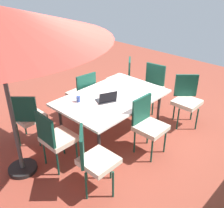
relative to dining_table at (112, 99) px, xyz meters
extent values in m
cube|color=brown|center=(0.00, 0.00, -0.72)|extent=(10.00, 10.00, 0.02)
cube|color=silver|center=(0.00, 0.00, 0.03)|extent=(1.92, 1.26, 0.04)
cylinder|color=#333333|center=(-0.81, -0.48, -0.35)|extent=(0.05, 0.05, 0.72)
cylinder|color=#333333|center=(0.81, -0.48, -0.35)|extent=(0.05, 0.05, 0.72)
cylinder|color=#333333|center=(-0.81, 0.48, -0.35)|extent=(0.05, 0.05, 0.72)
cylinder|color=#333333|center=(0.81, 0.48, -0.35)|extent=(0.05, 0.05, 0.72)
cylinder|color=#4C4C4C|center=(1.72, -0.30, 0.49)|extent=(0.06, 0.06, 2.41)
cylinder|color=black|center=(1.72, -0.30, -0.68)|extent=(0.44, 0.44, 0.06)
cube|color=beige|center=(-0.05, -0.91, -0.22)|extent=(0.46, 0.46, 0.08)
cube|color=#144738|center=(-0.02, -0.70, 0.05)|extent=(0.44, 0.09, 0.45)
cylinder|color=#144738|center=(-0.25, -1.06, -0.48)|extent=(0.03, 0.03, 0.45)
cylinder|color=#144738|center=(0.11, -1.11, -0.48)|extent=(0.03, 0.03, 0.45)
cylinder|color=#144738|center=(-0.20, -0.71, -0.48)|extent=(0.03, 0.03, 0.45)
cylinder|color=#144738|center=(0.16, -0.75, -0.48)|extent=(0.03, 0.03, 0.45)
cube|color=beige|center=(0.02, 0.88, -0.22)|extent=(0.46, 0.46, 0.08)
cube|color=#144738|center=(0.01, 0.67, 0.05)|extent=(0.44, 0.05, 0.45)
cylinder|color=#144738|center=(0.20, 1.05, -0.48)|extent=(0.03, 0.03, 0.45)
cylinder|color=#144738|center=(-0.16, 1.06, -0.48)|extent=(0.03, 0.03, 0.45)
cylinder|color=#144738|center=(0.19, 0.69, -0.48)|extent=(0.03, 0.03, 0.45)
cylinder|color=#144738|center=(-0.17, 0.70, -0.48)|extent=(0.03, 0.03, 0.45)
cube|color=beige|center=(-1.21, -0.02, -0.22)|extent=(0.46, 0.46, 0.08)
cube|color=#144738|center=(-1.42, -0.05, 0.05)|extent=(0.10, 0.44, 0.45)
cylinder|color=#144738|center=(-1.01, -0.17, -0.48)|extent=(0.03, 0.03, 0.45)
cylinder|color=#144738|center=(-1.06, 0.18, -0.48)|extent=(0.03, 0.03, 0.45)
cylinder|color=#144738|center=(-1.36, -0.22, -0.48)|extent=(0.03, 0.03, 0.45)
cylinder|color=#144738|center=(-1.41, 0.13, -0.48)|extent=(0.03, 0.03, 0.45)
cube|color=beige|center=(1.17, -0.88, -0.22)|extent=(0.46, 0.46, 0.08)
cube|color=#144738|center=(1.33, -0.74, 0.05)|extent=(0.32, 0.35, 0.45)
cylinder|color=#144738|center=(0.92, -0.87, -0.48)|extent=(0.03, 0.03, 0.45)
cylinder|color=#144738|center=(1.16, -1.14, -0.48)|extent=(0.03, 0.03, 0.45)
cylinder|color=#144738|center=(1.18, -0.63, -0.48)|extent=(0.03, 0.03, 0.45)
cylinder|color=#144738|center=(1.42, -0.89, -0.48)|extent=(0.03, 0.03, 0.45)
cube|color=beige|center=(-1.18, 0.87, -0.22)|extent=(0.46, 0.46, 0.08)
cube|color=#144738|center=(-1.34, 0.73, 0.05)|extent=(0.32, 0.35, 0.45)
cylinder|color=#144738|center=(-0.93, 0.85, -0.48)|extent=(0.03, 0.03, 0.45)
cylinder|color=#144738|center=(-1.17, 1.12, -0.48)|extent=(0.03, 0.03, 0.45)
cylinder|color=#144738|center=(-1.20, 0.61, -0.48)|extent=(0.03, 0.03, 0.45)
cylinder|color=#144738|center=(-1.44, 0.88, -0.48)|extent=(0.03, 0.03, 0.45)
cube|color=beige|center=(-1.15, -0.82, -0.22)|extent=(0.46, 0.46, 0.08)
cube|color=#144738|center=(-1.28, -0.66, 0.05)|extent=(0.37, 0.30, 0.45)
cylinder|color=#144738|center=(-1.18, -1.08, -0.48)|extent=(0.03, 0.03, 0.45)
cylinder|color=#144738|center=(-0.90, -0.85, -0.48)|extent=(0.03, 0.03, 0.45)
cylinder|color=#144738|center=(-1.41, -0.79, -0.48)|extent=(0.03, 0.03, 0.45)
cylinder|color=#144738|center=(-1.12, -0.57, -0.48)|extent=(0.03, 0.03, 0.45)
cube|color=beige|center=(1.17, 0.84, -0.22)|extent=(0.46, 0.46, 0.08)
cube|color=#144738|center=(1.33, 0.70, 0.05)|extent=(0.32, 0.35, 0.45)
cylinder|color=#144738|center=(1.15, 1.09, -0.48)|extent=(0.03, 0.03, 0.45)
cylinder|color=#144738|center=(0.92, 0.83, -0.48)|extent=(0.03, 0.03, 0.45)
cylinder|color=#144738|center=(1.42, 0.86, -0.48)|extent=(0.03, 0.03, 0.45)
cylinder|color=#144738|center=(1.18, 0.59, -0.48)|extent=(0.03, 0.03, 0.45)
cube|color=beige|center=(1.22, 0.03, -0.22)|extent=(0.46, 0.46, 0.08)
cube|color=#144738|center=(1.42, 0.02, 0.05)|extent=(0.06, 0.44, 0.45)
cylinder|color=#144738|center=(1.04, 0.21, -0.48)|extent=(0.03, 0.03, 0.45)
cylinder|color=#144738|center=(1.03, -0.15, -0.48)|extent=(0.03, 0.03, 0.45)
cylinder|color=#144738|center=(1.40, 0.20, -0.48)|extent=(0.03, 0.03, 0.45)
cylinder|color=#144738|center=(1.39, -0.16, -0.48)|extent=(0.03, 0.03, 0.45)
cube|color=#2D2D33|center=(0.19, 0.03, 0.05)|extent=(0.38, 0.33, 0.02)
cube|color=black|center=(0.24, 0.13, 0.16)|extent=(0.31, 0.18, 0.20)
cylinder|color=#334C99|center=(0.54, -0.29, 0.10)|extent=(0.07, 0.07, 0.10)
camera|label=1|loc=(3.09, 2.88, 2.15)|focal=42.44mm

